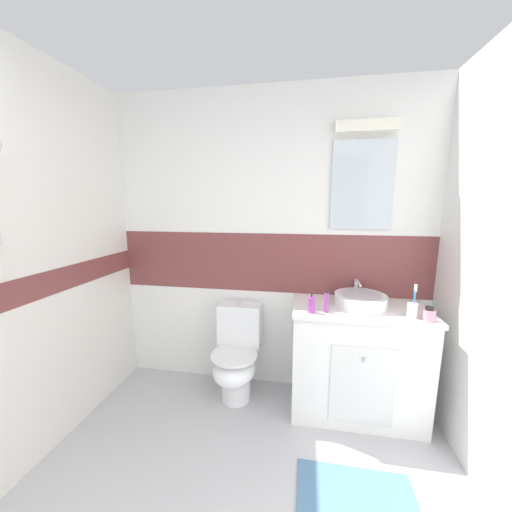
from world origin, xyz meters
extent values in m
cube|color=white|center=(0.00, 2.45, 0.42)|extent=(3.20, 0.10, 0.85)
cube|color=brown|center=(0.00, 2.45, 1.10)|extent=(3.20, 0.10, 0.50)
cube|color=white|center=(0.00, 2.45, 1.93)|extent=(3.20, 0.10, 1.15)
cube|color=silver|center=(0.71, 2.39, 1.73)|extent=(0.45, 0.02, 0.66)
cube|color=white|center=(0.71, 2.35, 2.14)|extent=(0.44, 0.10, 0.08)
cube|color=white|center=(0.71, 2.15, 0.41)|extent=(0.94, 0.50, 0.82)
cube|color=white|center=(0.71, 2.14, 0.83)|extent=(0.96, 0.52, 0.03)
cube|color=silver|center=(0.71, 1.90, 0.37)|extent=(0.42, 0.01, 0.57)
cylinder|color=silver|center=(0.71, 1.88, 0.57)|extent=(0.02, 0.02, 0.03)
cylinder|color=white|center=(0.71, 2.16, 0.89)|extent=(0.37, 0.37, 0.09)
cylinder|color=#AFB1BA|center=(0.71, 2.16, 0.93)|extent=(0.30, 0.30, 0.01)
cylinder|color=silver|center=(0.71, 2.38, 0.92)|extent=(0.03, 0.03, 0.15)
cylinder|color=silver|center=(0.71, 2.28, 1.00)|extent=(0.02, 0.17, 0.02)
cylinder|color=white|center=(-0.23, 2.12, 0.09)|extent=(0.24, 0.24, 0.18)
ellipsoid|color=white|center=(-0.23, 2.08, 0.29)|extent=(0.34, 0.42, 0.22)
cylinder|color=white|center=(-0.23, 2.08, 0.41)|extent=(0.37, 0.37, 0.02)
cube|color=white|center=(-0.23, 2.29, 0.58)|extent=(0.36, 0.17, 0.36)
cylinder|color=silver|center=(-0.23, 2.29, 0.77)|extent=(0.04, 0.04, 0.02)
cylinder|color=white|center=(1.02, 2.00, 0.90)|extent=(0.06, 0.06, 0.10)
cylinder|color=#D872BF|center=(1.02, 1.99, 0.97)|extent=(0.01, 0.02, 0.19)
cube|color=white|center=(1.02, 1.99, 1.07)|extent=(0.01, 0.02, 0.03)
cylinder|color=#338CD8|center=(1.02, 1.99, 0.96)|extent=(0.03, 0.04, 0.16)
cube|color=white|center=(1.02, 1.99, 1.04)|extent=(0.02, 0.02, 0.03)
cylinder|color=#993F99|center=(0.36, 1.97, 0.91)|extent=(0.05, 0.05, 0.11)
cylinder|color=#262626|center=(0.36, 1.97, 0.98)|extent=(0.01, 0.01, 0.04)
cylinder|color=#262626|center=(0.36, 1.96, 1.00)|extent=(0.01, 0.02, 0.01)
cylinder|color=pink|center=(1.11, 1.96, 0.89)|extent=(0.08, 0.08, 0.07)
cylinder|color=black|center=(1.11, 1.96, 0.93)|extent=(0.05, 0.05, 0.02)
cylinder|color=#993F99|center=(0.46, 1.99, 0.92)|extent=(0.03, 0.03, 0.14)
cylinder|color=black|center=(0.46, 1.99, 1.00)|extent=(0.02, 0.02, 0.02)
cube|color=#4C7299|center=(0.62, 1.42, 0.01)|extent=(0.64, 0.39, 0.01)
camera|label=1|loc=(0.31, 0.03, 1.60)|focal=20.25mm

